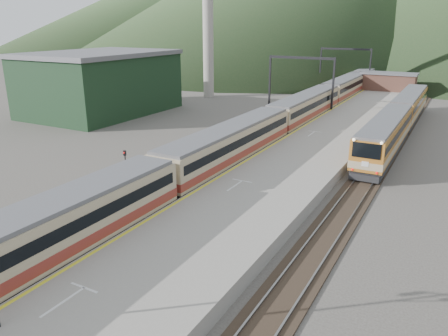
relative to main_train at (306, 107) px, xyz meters
The scene contains 15 objects.
track_main 9.50m from the main_train, 90.00° to the right, with size 2.60×200.00×0.23m.
track_far 10.74m from the main_train, 118.30° to the right, with size 2.60×200.00×0.23m.
track_second 14.92m from the main_train, 38.92° to the right, with size 2.60×200.00×0.23m.
platform 12.70m from the main_train, 63.61° to the right, with size 8.00×100.00×1.00m, color gray.
gantry_near 7.29m from the main_train, 116.51° to the left, with size 9.55×0.25×8.00m.
gantry_far 31.04m from the main_train, 95.30° to the left, with size 9.55×0.25×8.00m.
warehouse 29.02m from the main_train, 165.41° to the right, with size 14.50×20.50×8.60m.
smokestack 28.51m from the main_train, 149.98° to the left, with size 1.80×1.80×30.00m, color #9E998E.
station_shed 29.26m from the main_train, 78.96° to the left, with size 9.40×4.40×3.10m.
main_train is the anchor object (origin of this frame).
second_train 11.59m from the main_train, ahead, with size 2.69×36.62×3.28m.
short_signal_a 40.10m from the main_train, 94.76° to the right, with size 0.26×0.21×2.27m.
short_signal_b 24.54m from the main_train, 97.06° to the right, with size 0.27×0.24×2.27m.
short_signal_c 28.09m from the main_train, 103.39° to the right, with size 0.26×0.23×2.27m.
worker 40.65m from the main_train, 95.69° to the right, with size 0.66×0.43×1.82m, color #20202F.
Camera 1 is at (17.42, -4.63, 12.27)m, focal length 35.00 mm.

